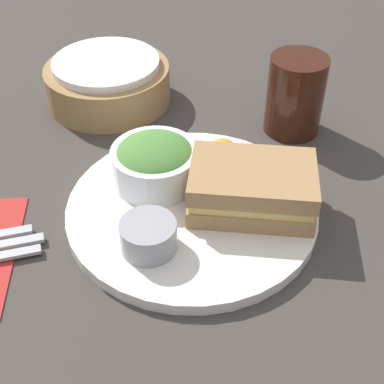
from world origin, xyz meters
The scene contains 8 objects.
ground_plane centered at (0.00, 0.00, 0.00)m, with size 4.00×4.00×0.00m, color #3D3833.
plate centered at (0.00, 0.00, 0.01)m, with size 0.31×0.31×0.02m, color white.
sandwich centered at (0.07, -0.01, 0.04)m, with size 0.16×0.13×0.06m.
salad_bowl centered at (-0.04, 0.05, 0.05)m, with size 0.11×0.11×0.06m.
dressing_cup centered at (-0.05, -0.07, 0.03)m, with size 0.06×0.06×0.04m, color #99999E.
orange_wedge centered at (0.05, 0.07, 0.04)m, with size 0.04×0.04×0.04m, color orange.
drink_glass centered at (0.16, 0.18, 0.06)m, with size 0.08×0.08×0.12m, color #38190F.
bread_basket centered at (-0.11, 0.28, 0.03)m, with size 0.20×0.20×0.07m.
Camera 1 is at (-0.04, -0.49, 0.46)m, focal length 50.00 mm.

